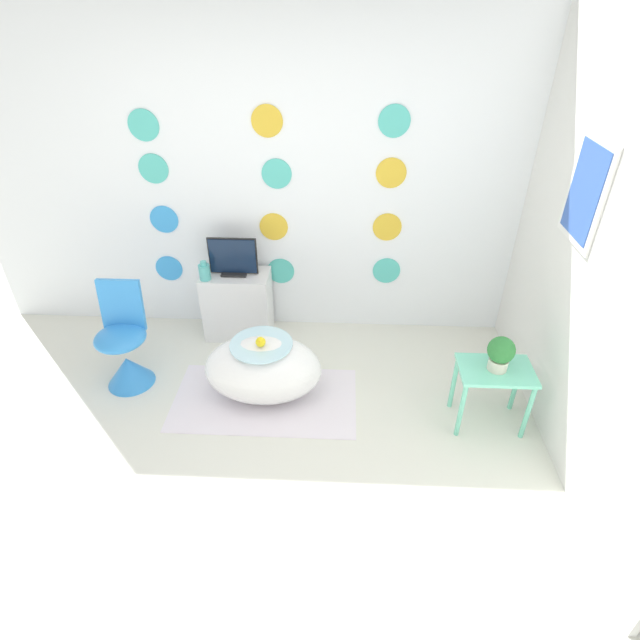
{
  "coord_description": "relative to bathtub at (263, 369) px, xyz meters",
  "views": [
    {
      "loc": [
        0.54,
        -1.67,
        2.5
      ],
      "look_at": [
        0.41,
        0.97,
        0.73
      ],
      "focal_mm": 28.0,
      "sensor_mm": 36.0,
      "label": 1
    }
  ],
  "objects": [
    {
      "name": "rubber_duck",
      "position": [
        0.01,
        -0.05,
        0.28
      ],
      "size": [
        0.07,
        0.08,
        0.08
      ],
      "color": "yellow",
      "rests_on": "bathtub"
    },
    {
      "name": "chair",
      "position": [
        -1.03,
        0.1,
        0.02
      ],
      "size": [
        0.37,
        0.37,
        0.8
      ],
      "color": "#338CE0",
      "rests_on": "ground_plane"
    },
    {
      "name": "rug",
      "position": [
        0.01,
        -0.05,
        -0.24
      ],
      "size": [
        1.32,
        0.73,
        0.01
      ],
      "color": "silver",
      "rests_on": "ground_plane"
    },
    {
      "name": "tv",
      "position": [
        -0.32,
        0.78,
        0.47
      ],
      "size": [
        0.39,
        0.12,
        0.31
      ],
      "color": "black",
      "rests_on": "tv_cabinet"
    },
    {
      "name": "vase",
      "position": [
        -0.54,
        0.69,
        0.4
      ],
      "size": [
        0.09,
        0.09,
        0.16
      ],
      "color": "#51B2AD",
      "rests_on": "tv_cabinet"
    },
    {
      "name": "wall_back_dotted",
      "position": [
        0.0,
        0.99,
        1.06
      ],
      "size": [
        4.81,
        0.05,
        2.6
      ],
      "color": "white",
      "rests_on": "ground_plane"
    },
    {
      "name": "tv_cabinet",
      "position": [
        -0.32,
        0.78,
        0.05
      ],
      "size": [
        0.55,
        0.32,
        0.58
      ],
      "color": "silver",
      "rests_on": "ground_plane"
    },
    {
      "name": "ground_plane",
      "position": [
        0.0,
        -1.06,
        -0.24
      ],
      "size": [
        12.0,
        12.0,
        0.0
      ],
      "primitive_type": "plane",
      "color": "silver"
    },
    {
      "name": "potted_plant_left",
      "position": [
        1.55,
        -0.19,
        0.35
      ],
      "size": [
        0.17,
        0.17,
        0.24
      ],
      "color": "beige",
      "rests_on": "side_table"
    },
    {
      "name": "side_table",
      "position": [
        1.55,
        -0.19,
        0.13
      ],
      "size": [
        0.48,
        0.32,
        0.46
      ],
      "color": "#72D8B7",
      "rests_on": "ground_plane"
    },
    {
      "name": "bathtub",
      "position": [
        0.0,
        0.0,
        0.0
      ],
      "size": [
        0.83,
        0.53,
        0.48
      ],
      "color": "white",
      "rests_on": "ground_plane"
    },
    {
      "name": "wall_right",
      "position": [
        1.93,
        -0.04,
        1.06
      ],
      "size": [
        0.06,
        3.03,
        2.6
      ],
      "color": "silver",
      "rests_on": "ground_plane"
    }
  ]
}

